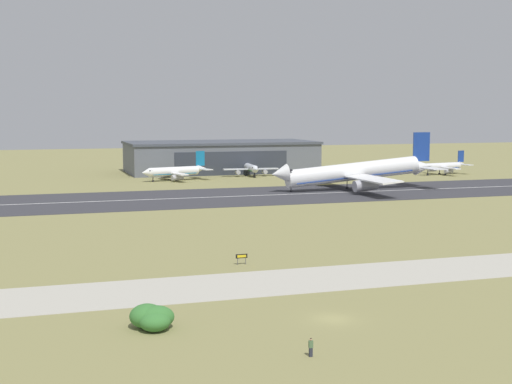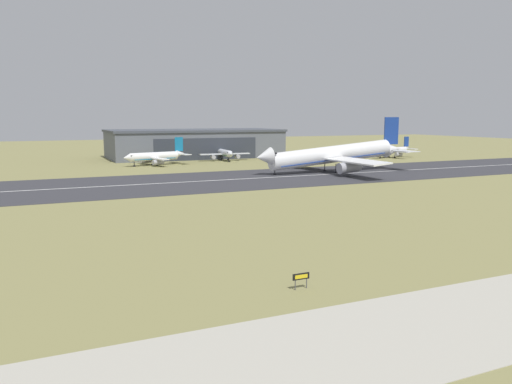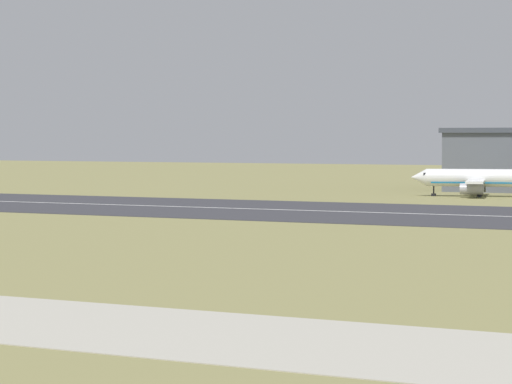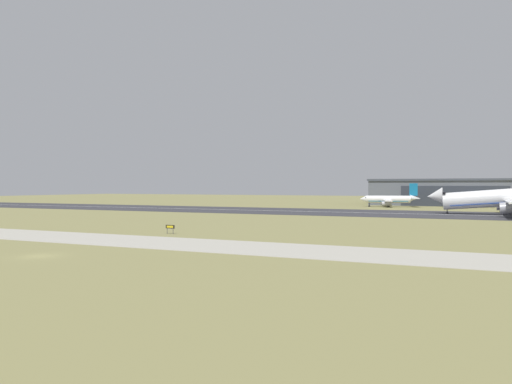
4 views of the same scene
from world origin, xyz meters
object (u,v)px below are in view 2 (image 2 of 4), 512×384
object	(u,v)px
airplane_parked_west	(224,153)
airplane_parked_centre	(155,157)
airplane_parked_east	(392,150)
runway_sign	(301,277)
airplane_landing	(332,155)

from	to	relation	value
airplane_parked_west	airplane_parked_centre	size ratio (longest dim) A/B	0.83
airplane_parked_centre	airplane_parked_east	world-z (taller)	airplane_parked_centre
airplane_parked_west	airplane_parked_east	distance (m)	69.86
airplane_parked_west	runway_sign	distance (m)	147.17
airplane_parked_east	runway_sign	size ratio (longest dim) A/B	11.89
airplane_parked_west	airplane_parked_east	world-z (taller)	airplane_parked_east
airplane_landing	airplane_parked_west	world-z (taller)	airplane_landing
airplane_landing	runway_sign	distance (m)	106.67
airplane_parked_centre	runway_sign	bearing A→B (deg)	-96.77
airplane_landing	airplane_parked_centre	distance (m)	62.25
airplane_landing	runway_sign	xyz separation A→B (m)	(-60.02, -88.09, -4.01)
airplane_parked_west	airplane_parked_east	size ratio (longest dim) A/B	0.94
airplane_parked_centre	airplane_landing	bearing A→B (deg)	-44.49
airplane_landing	airplane_parked_west	xyz separation A→B (m)	(-15.50, 52.17, -2.28)
airplane_parked_east	runway_sign	world-z (taller)	airplane_parked_east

